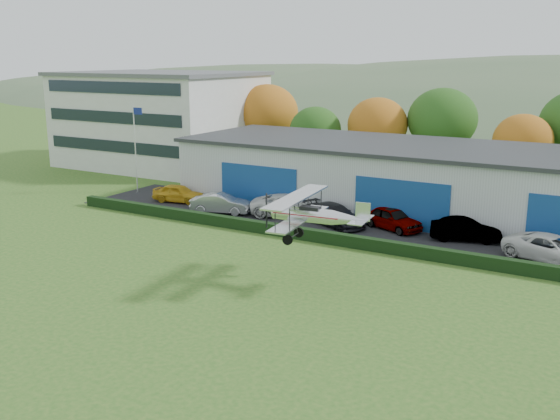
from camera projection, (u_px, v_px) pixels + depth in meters
The scene contains 16 objects.
ground at pixel (137, 324), 29.49m from camera, with size 300.00×300.00×0.00m, color #2A5C1D.
apron at pixel (369, 228), 45.69m from camera, with size 48.00×9.00×0.05m, color black.
hedge at pixel (341, 240), 41.56m from camera, with size 46.00×0.60×0.80m, color black.
hangar at pixel (427, 179), 49.96m from camera, with size 40.60×12.60×5.30m.
office_block at pixel (161, 119), 71.27m from camera, with size 20.60×15.60×10.40m.
flagpole at pixel (136, 140), 56.50m from camera, with size 1.05×0.10×8.00m.
tree_belt at pixel (426, 124), 61.91m from camera, with size 75.70×13.22×10.12m.
distant_hills at pixel (526, 163), 152.50m from camera, with size 430.00×196.00×56.00m.
car_0 at pixel (179, 193), 53.55m from camera, with size 1.80×4.47×1.52m, color gold.
car_1 at pixel (221, 203), 49.81m from camera, with size 1.65×4.73×1.56m, color silver.
car_2 at pixel (289, 205), 48.93m from camera, with size 2.75×5.96×1.66m, color silver.
car_3 at pixel (334, 215), 46.30m from camera, with size 2.17×5.33×1.55m, color black.
car_4 at pixel (392, 218), 45.19m from camera, with size 1.89×4.69×1.60m, color gray.
car_5 at pixel (466, 230), 42.37m from camera, with size 1.62×4.66×1.53m, color gray.
car_6 at pixel (553, 249), 38.08m from camera, with size 2.64×5.73×1.59m, color silver.
biplane at pixel (311, 214), 33.85m from camera, with size 5.93×6.81×2.54m.
Camera 1 is at (19.45, -20.37, 12.21)m, focal length 40.59 mm.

